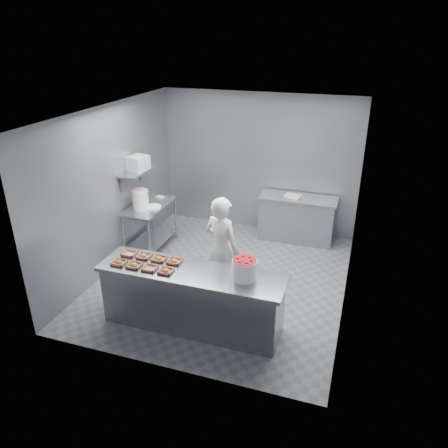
{
  "coord_description": "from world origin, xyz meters",
  "views": [
    {
      "loc": [
        2.05,
        -6.06,
        3.92
      ],
      "look_at": [
        0.08,
        -0.2,
        1.12
      ],
      "focal_mm": 35.0,
      "sensor_mm": 36.0,
      "label": 1
    }
  ],
  "objects": [
    {
      "name": "floor",
      "position": [
        0.0,
        0.0,
        0.0
      ],
      "size": [
        4.5,
        4.5,
        0.0
      ],
      "primitive_type": "plane",
      "color": "#4C4C51",
      "rests_on": "ground"
    },
    {
      "name": "ceiling",
      "position": [
        0.0,
        0.0,
        2.8
      ],
      "size": [
        4.5,
        4.5,
        0.0
      ],
      "primitive_type": "plane",
      "rotation": [
        3.14,
        0.0,
        0.0
      ],
      "color": "white",
      "rests_on": "wall_back"
    },
    {
      "name": "wall_back",
      "position": [
        0.0,
        2.25,
        1.4
      ],
      "size": [
        4.0,
        0.04,
        2.8
      ],
      "primitive_type": "cube",
      "color": "slate",
      "rests_on": "ground"
    },
    {
      "name": "wall_left",
      "position": [
        -2.0,
        0.0,
        1.4
      ],
      "size": [
        0.04,
        4.5,
        2.8
      ],
      "primitive_type": "cube",
      "color": "slate",
      "rests_on": "ground"
    },
    {
      "name": "wall_right",
      "position": [
        2.0,
        0.0,
        1.4
      ],
      "size": [
        0.04,
        4.5,
        2.8
      ],
      "primitive_type": "cube",
      "color": "slate",
      "rests_on": "ground"
    },
    {
      "name": "service_counter",
      "position": [
        0.0,
        -1.35,
        0.45
      ],
      "size": [
        2.6,
        0.7,
        0.9
      ],
      "color": "slate",
      "rests_on": "ground"
    },
    {
      "name": "prep_table",
      "position": [
        -1.65,
        0.6,
        0.59
      ],
      "size": [
        0.6,
        1.2,
        0.9
      ],
      "color": "slate",
      "rests_on": "ground"
    },
    {
      "name": "back_counter",
      "position": [
        0.9,
        1.9,
        0.45
      ],
      "size": [
        1.5,
        0.6,
        0.9
      ],
      "color": "slate",
      "rests_on": "ground"
    },
    {
      "name": "wall_shelf",
      "position": [
        -1.82,
        0.6,
        1.55
      ],
      "size": [
        0.35,
        0.9,
        0.03
      ],
      "primitive_type": "cube",
      "color": "slate",
      "rests_on": "wall_left"
    },
    {
      "name": "tray_0",
      "position": [
        -1.03,
        -1.49,
        0.92
      ],
      "size": [
        0.19,
        0.18,
        0.06
      ],
      "color": "tan",
      "rests_on": "service_counter"
    },
    {
      "name": "tray_1",
      "position": [
        -0.79,
        -1.49,
        0.92
      ],
      "size": [
        0.19,
        0.18,
        0.06
      ],
      "color": "tan",
      "rests_on": "service_counter"
    },
    {
      "name": "tray_2",
      "position": [
        -0.55,
        -1.49,
        0.92
      ],
      "size": [
        0.19,
        0.18,
        0.04
      ],
      "color": "tan",
      "rests_on": "service_counter"
    },
    {
      "name": "tray_3",
      "position": [
        -0.31,
        -1.49,
        0.92
      ],
      "size": [
        0.19,
        0.18,
        0.06
      ],
      "color": "tan",
      "rests_on": "service_counter"
    },
    {
      "name": "tray_4",
      "position": [
        -1.03,
        -1.21,
        0.92
      ],
      "size": [
        0.19,
        0.18,
        0.04
      ],
      "color": "tan",
      "rests_on": "service_counter"
    },
    {
      "name": "tray_5",
      "position": [
        -0.79,
        -1.21,
        0.92
      ],
      "size": [
        0.19,
        0.18,
        0.06
      ],
      "color": "tan",
      "rests_on": "service_counter"
    },
    {
      "name": "tray_6",
      "position": [
        -0.55,
        -1.21,
        0.92
      ],
      "size": [
        0.19,
        0.18,
        0.06
      ],
      "color": "tan",
      "rests_on": "service_counter"
    },
    {
      "name": "tray_7",
      "position": [
        -0.31,
        -1.21,
        0.92
      ],
      "size": [
        0.19,
        0.18,
        0.06
      ],
      "color": "tan",
      "rests_on": "service_counter"
    },
    {
      "name": "worker",
      "position": [
        0.15,
        -0.5,
        0.84
      ],
      "size": [
        0.72,
        0.6,
        1.68
      ],
      "primitive_type": "imported",
      "rotation": [
        0.0,
        0.0,
        2.77
      ],
      "color": "silver",
      "rests_on": "ground"
    },
    {
      "name": "strawberry_tub",
      "position": [
        0.73,
        -1.29,
        1.05
      ],
      "size": [
        0.33,
        0.33,
        0.28
      ],
      "color": "white",
      "rests_on": "service_counter"
    },
    {
      "name": "glaze_bucket",
      "position": [
        -1.71,
        0.41,
        1.09
      ],
      "size": [
        0.3,
        0.28,
        0.43
      ],
      "color": "white",
      "rests_on": "prep_table"
    },
    {
      "name": "bucket_lid",
      "position": [
        -1.54,
        0.53,
        0.91
      ],
      "size": [
        0.34,
        0.34,
        0.02
      ],
      "primitive_type": "cylinder",
      "rotation": [
        0.0,
        0.0,
        -0.11
      ],
      "color": "white",
      "rests_on": "prep_table"
    },
    {
      "name": "rag",
      "position": [
        -1.65,
        1.04,
        0.91
      ],
      "size": [
        0.17,
        0.16,
        0.02
      ],
      "primitive_type": "cube",
      "rotation": [
        0.0,
        0.0,
        -0.27
      ],
      "color": "#CCB28C",
      "rests_on": "prep_table"
    },
    {
      "name": "appliance",
      "position": [
        -1.82,
        0.62,
        1.69
      ],
      "size": [
        0.37,
        0.4,
        0.25
      ],
      "primitive_type": "cube",
      "rotation": [
        0.0,
        0.0,
        -0.24
      ],
      "color": "gray",
      "rests_on": "wall_shelf"
    },
    {
      "name": "paper_stack",
      "position": [
        0.79,
        1.9,
        0.92
      ],
      "size": [
        0.34,
        0.28,
        0.04
      ],
      "primitive_type": "cube",
      "rotation": [
        0.0,
        0.0,
        -0.23
      ],
      "color": "silver",
      "rests_on": "back_counter"
    }
  ]
}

